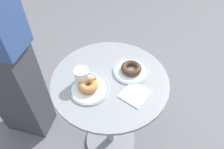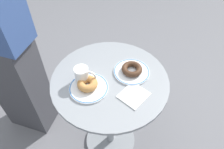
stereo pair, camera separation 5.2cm
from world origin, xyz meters
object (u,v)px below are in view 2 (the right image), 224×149
at_px(plate_right, 132,72).
at_px(donut_old_fashioned, 87,84).
at_px(cafe_table, 110,106).
at_px(plate_left, 89,88).
at_px(coffee_mug, 83,75).
at_px(person_figure, 1,47).
at_px(paper_napkin, 134,95).
at_px(donut_chocolate, 132,69).

relative_size(plate_right, donut_old_fashioned, 1.89).
height_order(cafe_table, plate_left, plate_left).
relative_size(plate_left, coffee_mug, 1.93).
relative_size(cafe_table, coffee_mug, 6.89).
xyz_separation_m(cafe_table, donut_old_fashioned, (-0.13, 0.03, 0.30)).
bearing_deg(plate_right, plate_left, 166.17).
xyz_separation_m(cafe_table, person_figure, (-0.36, 0.59, 0.32)).
height_order(donut_old_fashioned, paper_napkin, donut_old_fashioned).
relative_size(paper_napkin, coffee_mug, 1.26).
xyz_separation_m(plate_left, donut_chocolate, (0.25, -0.06, 0.02)).
relative_size(plate_right, donut_chocolate, 1.76).
bearing_deg(person_figure, plate_right, -51.94).
distance_m(donut_chocolate, paper_napkin, 0.17).
relative_size(cafe_table, plate_right, 3.64).
xyz_separation_m(plate_right, donut_old_fashioned, (-0.25, 0.07, 0.03)).
bearing_deg(cafe_table, donut_chocolate, -17.63).
height_order(cafe_table, donut_chocolate, donut_chocolate).
bearing_deg(plate_left, paper_napkin, -51.64).
xyz_separation_m(paper_napkin, coffee_mug, (-0.14, 0.25, 0.05)).
distance_m(plate_right, donut_old_fashioned, 0.26).
bearing_deg(donut_chocolate, cafe_table, 162.37).
xyz_separation_m(plate_right, person_figure, (-0.49, 0.63, 0.04)).
bearing_deg(coffee_mug, plate_left, -96.84).
distance_m(plate_left, person_figure, 0.61).
height_order(paper_napkin, person_figure, person_figure).
relative_size(plate_left, donut_chocolate, 1.80).
distance_m(plate_right, donut_chocolate, 0.02).
height_order(plate_left, coffee_mug, coffee_mug).
distance_m(plate_left, donut_old_fashioned, 0.03).
bearing_deg(plate_right, person_figure, 128.06).
relative_size(donut_old_fashioned, paper_napkin, 0.79).
relative_size(donut_old_fashioned, donut_chocolate, 0.93).
bearing_deg(paper_napkin, person_figure, 117.13).
height_order(plate_right, donut_chocolate, donut_chocolate).
height_order(donut_old_fashioned, donut_chocolate, donut_old_fashioned).
bearing_deg(paper_napkin, coffee_mug, 119.98).
bearing_deg(cafe_table, plate_left, 170.10).
xyz_separation_m(cafe_table, donut_chocolate, (0.13, -0.04, 0.29)).
xyz_separation_m(paper_napkin, person_figure, (-0.38, 0.75, 0.05)).
distance_m(plate_left, paper_napkin, 0.24).
bearing_deg(person_figure, paper_napkin, -62.87).
distance_m(donut_chocolate, person_figure, 0.79).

